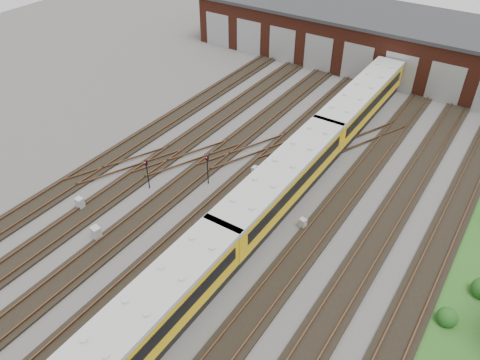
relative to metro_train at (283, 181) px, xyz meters
The scene contains 14 objects.
ground 9.90m from the metro_train, 101.93° to the right, with size 120.00×120.00×0.00m, color #464441.
track_network 9.35m from the metro_train, 103.72° to the right, with size 30.40×70.00×0.33m.
maintenance_shed 30.59m from the metro_train, 93.77° to the left, with size 51.00×12.50×6.35m.
metro_train is the anchor object (origin of this frame).
signal_mast_0 6.51m from the metro_train, 168.20° to the right, with size 0.25×0.24×2.87m.
signal_mast_1 11.08m from the metro_train, 155.67° to the right, with size 0.23×0.22×2.81m.
signal_mast_2 1.98m from the metro_train, 145.80° to the right, with size 0.31×0.29×3.42m.
signal_mast_3 2.19m from the metro_train, 151.77° to the left, with size 0.30×0.28×3.23m.
relay_cabinet_0 16.05m from the metro_train, 143.50° to the right, with size 0.60×0.50×1.00m, color #A3A6A8.
relay_cabinet_1 4.20m from the metro_train, 154.40° to the left, with size 0.62×0.52×1.03m, color #A3A6A8.
relay_cabinet_2 14.52m from the metro_train, 129.25° to the right, with size 0.67×0.56×1.11m, color #A3A6A8.
relay_cabinet_3 9.55m from the metro_train, 94.60° to the left, with size 0.51×0.43×0.85m, color #A3A6A8.
relay_cabinet_4 3.71m from the metro_train, 32.12° to the right, with size 0.51×0.43×0.85m, color #A3A6A8.
bush_0 14.78m from the metro_train, 17.44° to the right, with size 1.26×1.26×1.26m, color #184814.
Camera 1 is at (15.31, -16.52, 24.18)m, focal length 35.00 mm.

